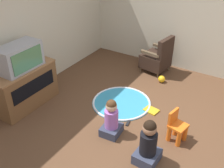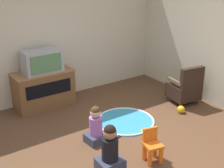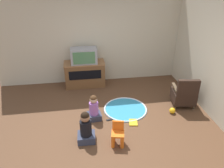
{
  "view_description": "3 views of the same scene",
  "coord_description": "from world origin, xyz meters",
  "px_view_note": "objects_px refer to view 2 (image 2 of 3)",
  "views": [
    {
      "loc": [
        -3.0,
        -1.21,
        2.82
      ],
      "look_at": [
        -0.19,
        0.53,
        0.81
      ],
      "focal_mm": 42.0,
      "sensor_mm": 36.0,
      "label": 1
    },
    {
      "loc": [
        -2.62,
        -3.31,
        2.75
      ],
      "look_at": [
        0.12,
        0.65,
        0.85
      ],
      "focal_mm": 50.0,
      "sensor_mm": 36.0,
      "label": 2
    },
    {
      "loc": [
        -0.54,
        -3.75,
        3.12
      ],
      "look_at": [
        0.11,
        0.58,
        0.82
      ],
      "focal_mm": 35.0,
      "sensor_mm": 36.0,
      "label": 3
    }
  ],
  "objects_px": {
    "child_watching_left": "(96,127)",
    "remote_control": "(117,137)",
    "yellow_kid_chair": "(152,148)",
    "book": "(148,133)",
    "child_watching_center": "(110,150)",
    "television": "(42,61)",
    "black_armchair": "(185,88)",
    "tv_cabinet": "(44,88)",
    "toy_ball": "(181,109)"
  },
  "relations": [
    {
      "from": "child_watching_left",
      "to": "remote_control",
      "type": "bearing_deg",
      "value": -21.46
    },
    {
      "from": "yellow_kid_chair",
      "to": "book",
      "type": "xyz_separation_m",
      "value": [
        0.47,
        0.61,
        -0.21
      ]
    },
    {
      "from": "child_watching_center",
      "to": "remote_control",
      "type": "distance_m",
      "value": 0.88
    },
    {
      "from": "television",
      "to": "remote_control",
      "type": "distance_m",
      "value": 2.1
    },
    {
      "from": "television",
      "to": "remote_control",
      "type": "height_order",
      "value": "television"
    },
    {
      "from": "book",
      "to": "black_armchair",
      "type": "bearing_deg",
      "value": -59.78
    },
    {
      "from": "tv_cabinet",
      "to": "black_armchair",
      "type": "distance_m",
      "value": 2.86
    },
    {
      "from": "child_watching_center",
      "to": "toy_ball",
      "type": "relative_size",
      "value": 4.82
    },
    {
      "from": "yellow_kid_chair",
      "to": "child_watching_center",
      "type": "distance_m",
      "value": 0.65
    },
    {
      "from": "yellow_kid_chair",
      "to": "book",
      "type": "bearing_deg",
      "value": 64.77
    },
    {
      "from": "child_watching_left",
      "to": "child_watching_center",
      "type": "xyz_separation_m",
      "value": [
        -0.21,
        -0.71,
        0.03
      ]
    },
    {
      "from": "toy_ball",
      "to": "book",
      "type": "distance_m",
      "value": 1.06
    },
    {
      "from": "toy_ball",
      "to": "yellow_kid_chair",
      "type": "bearing_deg",
      "value": -150.52
    },
    {
      "from": "yellow_kid_chair",
      "to": "child_watching_center",
      "type": "height_order",
      "value": "child_watching_center"
    },
    {
      "from": "tv_cabinet",
      "to": "television",
      "type": "xyz_separation_m",
      "value": [
        0.0,
        -0.04,
        0.58
      ]
    },
    {
      "from": "child_watching_left",
      "to": "yellow_kid_chair",
      "type": "bearing_deg",
      "value": -70.17
    },
    {
      "from": "child_watching_left",
      "to": "book",
      "type": "xyz_separation_m",
      "value": [
        0.87,
        -0.29,
        -0.26
      ]
    },
    {
      "from": "toy_ball",
      "to": "book",
      "type": "relative_size",
      "value": 0.52
    },
    {
      "from": "child_watching_left",
      "to": "tv_cabinet",
      "type": "bearing_deg",
      "value": 89.91
    },
    {
      "from": "remote_control",
      "to": "tv_cabinet",
      "type": "bearing_deg",
      "value": 93.21
    },
    {
      "from": "remote_control",
      "to": "black_armchair",
      "type": "bearing_deg",
      "value": -1.25
    },
    {
      "from": "tv_cabinet",
      "to": "child_watching_left",
      "type": "distance_m",
      "value": 1.76
    },
    {
      "from": "television",
      "to": "yellow_kid_chair",
      "type": "relative_size",
      "value": 1.47
    },
    {
      "from": "tv_cabinet",
      "to": "child_watching_left",
      "type": "relative_size",
      "value": 1.83
    },
    {
      "from": "black_armchair",
      "to": "child_watching_left",
      "type": "distance_m",
      "value": 2.32
    },
    {
      "from": "tv_cabinet",
      "to": "book",
      "type": "relative_size",
      "value": 4.2
    },
    {
      "from": "tv_cabinet",
      "to": "television",
      "type": "height_order",
      "value": "television"
    },
    {
      "from": "toy_ball",
      "to": "child_watching_center",
      "type": "bearing_deg",
      "value": -162.68
    },
    {
      "from": "black_armchair",
      "to": "book",
      "type": "bearing_deg",
      "value": 29.11
    },
    {
      "from": "television",
      "to": "remote_control",
      "type": "xyz_separation_m",
      "value": [
        0.48,
        -1.81,
        -0.95
      ]
    },
    {
      "from": "television",
      "to": "child_watching_center",
      "type": "height_order",
      "value": "television"
    },
    {
      "from": "television",
      "to": "child_watching_left",
      "type": "height_order",
      "value": "television"
    },
    {
      "from": "black_armchair",
      "to": "yellow_kid_chair",
      "type": "distance_m",
      "value": 2.22
    },
    {
      "from": "television",
      "to": "remote_control",
      "type": "relative_size",
      "value": 4.76
    },
    {
      "from": "tv_cabinet",
      "to": "child_watching_center",
      "type": "distance_m",
      "value": 2.46
    },
    {
      "from": "television",
      "to": "black_armchair",
      "type": "distance_m",
      "value": 2.91
    },
    {
      "from": "toy_ball",
      "to": "remote_control",
      "type": "bearing_deg",
      "value": -178.03
    },
    {
      "from": "child_watching_left",
      "to": "child_watching_center",
      "type": "relative_size",
      "value": 0.91
    },
    {
      "from": "black_armchair",
      "to": "remote_control",
      "type": "xyz_separation_m",
      "value": [
        -1.95,
        -0.35,
        -0.32
      ]
    },
    {
      "from": "black_armchair",
      "to": "book",
      "type": "height_order",
      "value": "black_armchair"
    },
    {
      "from": "tv_cabinet",
      "to": "book",
      "type": "distance_m",
      "value": 2.3
    },
    {
      "from": "child_watching_left",
      "to": "book",
      "type": "relative_size",
      "value": 2.29
    },
    {
      "from": "toy_ball",
      "to": "remote_control",
      "type": "xyz_separation_m",
      "value": [
        -1.56,
        -0.05,
        -0.06
      ]
    },
    {
      "from": "child_watching_center",
      "to": "black_armchair",
      "type": "bearing_deg",
      "value": 22.67
    },
    {
      "from": "book",
      "to": "television",
      "type": "bearing_deg",
      "value": 36.61
    },
    {
      "from": "television",
      "to": "child_watching_center",
      "type": "bearing_deg",
      "value": -91.94
    },
    {
      "from": "black_armchair",
      "to": "book",
      "type": "distance_m",
      "value": 1.56
    },
    {
      "from": "tv_cabinet",
      "to": "black_armchair",
      "type": "height_order",
      "value": "black_armchair"
    },
    {
      "from": "child_watching_center",
      "to": "toy_ball",
      "type": "distance_m",
      "value": 2.23
    },
    {
      "from": "tv_cabinet",
      "to": "remote_control",
      "type": "height_order",
      "value": "tv_cabinet"
    }
  ]
}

